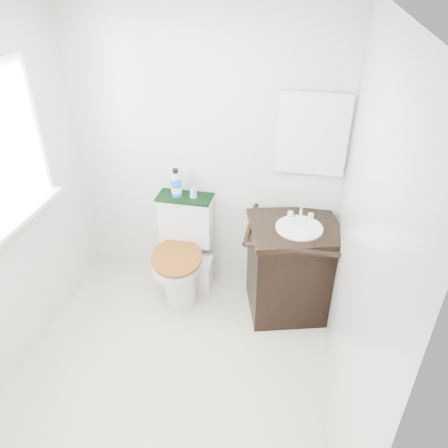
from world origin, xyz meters
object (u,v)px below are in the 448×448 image
(trash_bin, at_px, (200,273))
(mouthwash_bottle, at_px, (176,184))
(toilet, at_px, (183,254))
(vanity, at_px, (291,267))
(cup, at_px, (193,193))

(trash_bin, height_order, mouthwash_bottle, mouthwash_bottle)
(toilet, relative_size, mouthwash_bottle, 3.58)
(vanity, height_order, cup, cup)
(mouthwash_bottle, bearing_deg, cup, 2.73)
(vanity, xyz_separation_m, trash_bin, (-0.80, 0.10, -0.27))
(trash_bin, height_order, cup, cup)
(toilet, distance_m, vanity, 0.93)
(toilet, bearing_deg, cup, 60.19)
(toilet, relative_size, vanity, 0.93)
(toilet, bearing_deg, trash_bin, 17.67)
(trash_bin, relative_size, cup, 4.02)
(vanity, xyz_separation_m, cup, (-0.85, 0.19, 0.48))
(vanity, bearing_deg, mouthwash_bottle, 169.42)
(mouthwash_bottle, bearing_deg, toilet, -61.99)
(vanity, distance_m, cup, 1.00)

